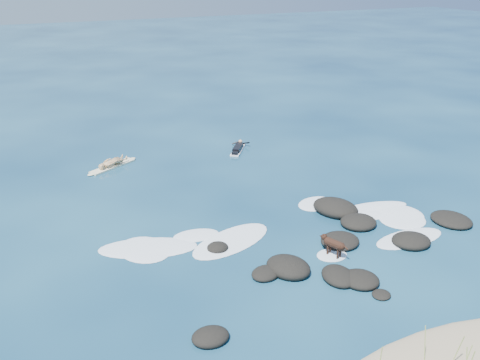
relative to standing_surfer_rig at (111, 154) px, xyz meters
name	(u,v)px	position (x,y,z in m)	size (l,w,h in m)	color
ground	(305,237)	(4.96, -10.08, -0.69)	(160.00, 160.00, 0.00)	#0A2642
reef_rocks	(365,240)	(6.69, -11.39, -0.57)	(13.23, 7.65, 0.66)	black
breaking_foam	(290,231)	(4.71, -9.46, -0.68)	(12.83, 5.53, 0.12)	white
standing_surfer_rig	(111,154)	(0.00, 0.00, 0.00)	(2.78, 1.78, 1.74)	#EFEABF
paddling_surfer_rig	(238,148)	(6.64, -0.27, -0.55)	(1.63, 2.02, 0.39)	white
dog	(333,243)	(5.11, -11.67, -0.19)	(0.59, 1.12, 0.75)	black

